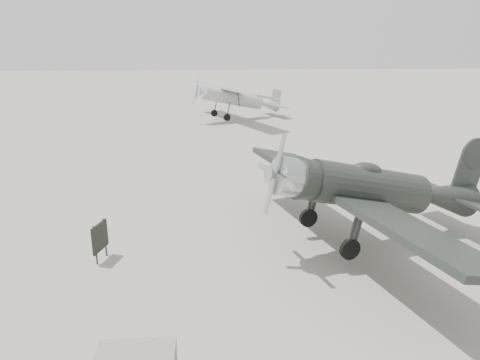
{
  "coord_description": "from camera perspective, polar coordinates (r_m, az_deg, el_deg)",
  "views": [
    {
      "loc": [
        -0.73,
        -17.44,
        7.92
      ],
      "look_at": [
        0.59,
        2.37,
        1.5
      ],
      "focal_mm": 35.0,
      "sensor_mm": 36.0,
      "label": 1
    }
  ],
  "objects": [
    {
      "name": "highwing_monoplane",
      "position": [
        42.84,
        -0.47,
        10.28
      ],
      "size": [
        9.42,
        12.06,
        3.55
      ],
      "rotation": [
        0.0,
        0.23,
        0.45
      ],
      "color": "#939698",
      "rests_on": "ground"
    },
    {
      "name": "ground",
      "position": [
        19.17,
        -1.31,
        -6.49
      ],
      "size": [
        160.0,
        160.0,
        0.0
      ],
      "primitive_type": "plane",
      "color": "gray",
      "rests_on": "ground"
    },
    {
      "name": "sign_board",
      "position": [
        17.42,
        -16.71,
        -6.74
      ],
      "size": [
        0.36,
        0.99,
        1.46
      ],
      "rotation": [
        0.0,
        0.0,
        -0.29
      ],
      "color": "#333333",
      "rests_on": "ground"
    },
    {
      "name": "lowwing_monoplane",
      "position": [
        18.08,
        16.39,
        -1.14
      ],
      "size": [
        9.55,
        13.12,
        4.24
      ],
      "rotation": [
        0.0,
        0.24,
        0.29
      ],
      "color": "black",
      "rests_on": "ground"
    }
  ]
}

